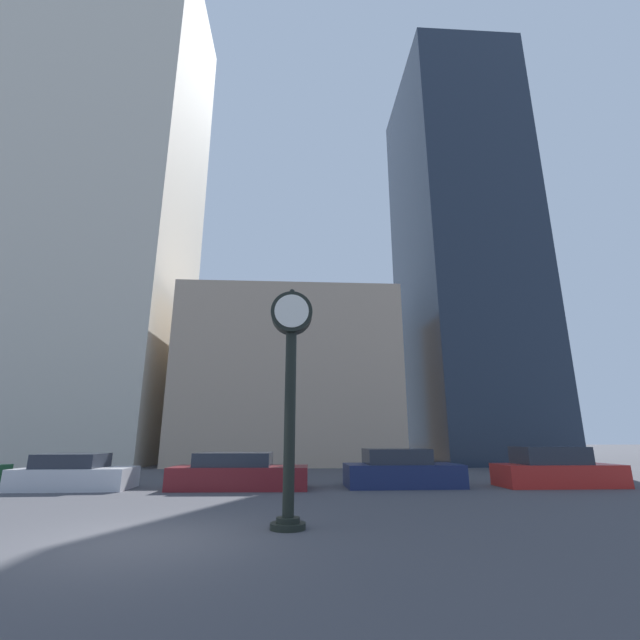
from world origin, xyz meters
TOP-DOWN VIEW (x-y plane):
  - ground_plane at (0.00, 0.00)m, footprint 200.00×200.00m
  - building_tall_tower at (-13.86, 24.00)m, footprint 14.91×12.00m
  - building_storefront_row at (2.32, 24.00)m, footprint 14.69×12.00m
  - building_glass_modern at (16.42, 24.00)m, footprint 8.57×12.00m
  - street_clock at (2.67, 0.90)m, footprint 0.92×0.71m
  - car_silver at (-4.92, 8.04)m, footprint 3.84×2.01m
  - car_maroon at (0.83, 7.84)m, footprint 4.84×2.09m
  - car_navy at (6.72, 8.08)m, footprint 4.22×1.98m
  - car_red at (12.47, 7.84)m, footprint 4.40×1.74m

SIDE VIEW (x-z plane):
  - ground_plane at x=0.00m, z-range 0.00..0.00m
  - car_silver at x=-4.92m, z-range -0.09..1.10m
  - car_maroon at x=0.83m, z-range -0.09..1.13m
  - car_navy at x=6.72m, z-range -0.11..1.24m
  - car_red at x=12.47m, z-range -0.12..1.30m
  - street_clock at x=2.67m, z-range 0.66..5.68m
  - building_storefront_row at x=2.32m, z-range 0.00..11.60m
  - building_glass_modern at x=16.42m, z-range 0.00..33.58m
  - building_tall_tower at x=-13.86m, z-range 0.00..41.99m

